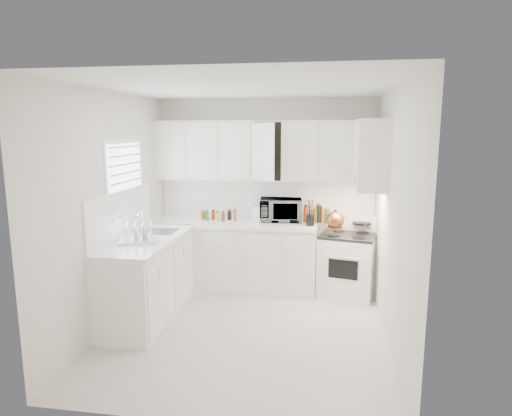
% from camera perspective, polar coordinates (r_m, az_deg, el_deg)
% --- Properties ---
extents(floor, '(3.20, 3.20, 0.00)m').
position_cam_1_polar(floor, '(5.06, -1.27, -15.51)').
color(floor, beige).
rests_on(floor, ground).
extents(ceiling, '(3.20, 3.20, 0.00)m').
position_cam_1_polar(ceiling, '(4.58, -1.40, 15.30)').
color(ceiling, white).
rests_on(ceiling, ground).
extents(wall_back, '(3.00, 0.00, 3.00)m').
position_cam_1_polar(wall_back, '(6.20, 1.28, 1.89)').
color(wall_back, silver).
rests_on(wall_back, ground).
extents(wall_front, '(3.00, 0.00, 3.00)m').
position_cam_1_polar(wall_front, '(3.13, -6.56, -6.41)').
color(wall_front, silver).
rests_on(wall_front, ground).
extents(wall_left, '(0.00, 3.20, 3.20)m').
position_cam_1_polar(wall_left, '(5.12, -18.08, -0.35)').
color(wall_left, silver).
rests_on(wall_left, ground).
extents(wall_right, '(0.00, 3.20, 3.20)m').
position_cam_1_polar(wall_right, '(4.62, 17.29, -1.39)').
color(wall_right, silver).
rests_on(wall_right, ground).
extents(window_blinds, '(0.06, 0.96, 1.06)m').
position_cam_1_polar(window_blinds, '(5.39, -16.36, 2.92)').
color(window_blinds, white).
rests_on(window_blinds, wall_left).
extents(lower_cabinets_back, '(2.22, 0.60, 0.90)m').
position_cam_1_polar(lower_cabinets_back, '(6.16, -2.74, -6.28)').
color(lower_cabinets_back, silver).
rests_on(lower_cabinets_back, floor).
extents(lower_cabinets_left, '(0.60, 1.60, 0.90)m').
position_cam_1_polar(lower_cabinets_left, '(5.39, -13.73, -8.99)').
color(lower_cabinets_left, silver).
rests_on(lower_cabinets_left, floor).
extents(countertop_back, '(2.24, 0.64, 0.05)m').
position_cam_1_polar(countertop_back, '(6.03, -2.80, -1.97)').
color(countertop_back, white).
rests_on(countertop_back, lower_cabinets_back).
extents(countertop_left, '(0.64, 1.62, 0.05)m').
position_cam_1_polar(countertop_left, '(5.25, -13.85, -4.09)').
color(countertop_left, white).
rests_on(countertop_left, lower_cabinets_left).
extents(backsplash_back, '(2.98, 0.02, 0.55)m').
position_cam_1_polar(backsplash_back, '(6.20, 1.27, 1.20)').
color(backsplash_back, white).
rests_on(backsplash_back, wall_back).
extents(backsplash_left, '(0.02, 1.60, 0.55)m').
position_cam_1_polar(backsplash_left, '(5.31, -16.97, -0.77)').
color(backsplash_left, white).
rests_on(backsplash_left, wall_left).
extents(upper_cabinets_back, '(3.00, 0.33, 0.80)m').
position_cam_1_polar(upper_cabinets_back, '(6.02, 1.08, 3.56)').
color(upper_cabinets_back, silver).
rests_on(upper_cabinets_back, wall_back).
extents(upper_cabinets_right, '(0.33, 0.90, 0.80)m').
position_cam_1_polar(upper_cabinets_right, '(5.38, 14.42, 2.46)').
color(upper_cabinets_right, silver).
rests_on(upper_cabinets_right, wall_right).
extents(sink, '(0.42, 0.38, 0.30)m').
position_cam_1_polar(sink, '(5.53, -12.52, -1.77)').
color(sink, gray).
rests_on(sink, countertop_left).
extents(stove, '(0.80, 0.71, 1.06)m').
position_cam_1_polar(stove, '(5.98, 11.70, -6.16)').
color(stove, white).
rests_on(stove, floor).
extents(tea_kettle, '(0.30, 0.26, 0.26)m').
position_cam_1_polar(tea_kettle, '(5.69, 10.16, -1.36)').
color(tea_kettle, '#9D562A').
rests_on(tea_kettle, stove).
extents(frying_pan, '(0.32, 0.45, 0.04)m').
position_cam_1_polar(frying_pan, '(6.04, 13.48, -1.84)').
color(frying_pan, black).
rests_on(frying_pan, stove).
extents(microwave, '(0.59, 0.37, 0.38)m').
position_cam_1_polar(microwave, '(6.04, 3.20, 0.11)').
color(microwave, gray).
rests_on(microwave, countertop_back).
extents(rice_cooker, '(0.26, 0.26, 0.24)m').
position_cam_1_polar(rice_cooker, '(6.07, 0.60, -0.46)').
color(rice_cooker, white).
rests_on(rice_cooker, countertop_back).
extents(paper_towel, '(0.12, 0.12, 0.27)m').
position_cam_1_polar(paper_towel, '(6.13, 1.27, -0.23)').
color(paper_towel, white).
rests_on(paper_towel, countertop_back).
extents(utensil_crock, '(0.13, 0.13, 0.35)m').
position_cam_1_polar(utensil_crock, '(5.77, 7.02, -0.58)').
color(utensil_crock, black).
rests_on(utensil_crock, countertop_back).
extents(dish_rack, '(0.51, 0.45, 0.24)m').
position_cam_1_polar(dish_rack, '(5.08, -14.97, -2.94)').
color(dish_rack, white).
rests_on(dish_rack, countertop_left).
extents(spice_left_0, '(0.06, 0.06, 0.13)m').
position_cam_1_polar(spice_left_0, '(6.25, -6.70, -0.77)').
color(spice_left_0, '#995029').
rests_on(spice_left_0, countertop_back).
extents(spice_left_1, '(0.06, 0.06, 0.13)m').
position_cam_1_polar(spice_left_1, '(6.14, -6.25, -0.95)').
color(spice_left_1, '#2C6C24').
rests_on(spice_left_1, countertop_back).
extents(spice_left_2, '(0.06, 0.06, 0.13)m').
position_cam_1_polar(spice_left_2, '(6.21, -5.37, -0.81)').
color(spice_left_2, '#AE3017').
rests_on(spice_left_2, countertop_back).
extents(spice_left_3, '(0.06, 0.06, 0.13)m').
position_cam_1_polar(spice_left_3, '(6.10, -4.89, -0.99)').
color(spice_left_3, yellow).
rests_on(spice_left_3, countertop_back).
extents(spice_left_4, '(0.06, 0.06, 0.13)m').
position_cam_1_polar(spice_left_4, '(6.17, -4.02, -0.85)').
color(spice_left_4, brown).
rests_on(spice_left_4, countertop_back).
extents(spice_left_5, '(0.06, 0.06, 0.13)m').
position_cam_1_polar(spice_left_5, '(6.07, -3.51, -1.03)').
color(spice_left_5, black).
rests_on(spice_left_5, countertop_back).
extents(spice_left_6, '(0.06, 0.06, 0.13)m').
position_cam_1_polar(spice_left_6, '(6.14, -2.65, -0.89)').
color(spice_left_6, '#995029').
rests_on(spice_left_6, countertop_back).
extents(sauce_right_0, '(0.06, 0.06, 0.19)m').
position_cam_1_polar(sauce_right_0, '(6.06, 6.54, -0.81)').
color(sauce_right_0, '#AE3017').
rests_on(sauce_right_0, countertop_back).
extents(sauce_right_1, '(0.06, 0.06, 0.19)m').
position_cam_1_polar(sauce_right_1, '(6.00, 7.04, -0.93)').
color(sauce_right_1, yellow).
rests_on(sauce_right_1, countertop_back).
extents(sauce_right_2, '(0.06, 0.06, 0.19)m').
position_cam_1_polar(sauce_right_2, '(6.06, 7.58, -0.84)').
color(sauce_right_2, brown).
rests_on(sauce_right_2, countertop_back).
extents(sauce_right_3, '(0.06, 0.06, 0.19)m').
position_cam_1_polar(sauce_right_3, '(6.00, 8.09, -0.96)').
color(sauce_right_3, black).
rests_on(sauce_right_3, countertop_back).
extents(sauce_right_4, '(0.06, 0.06, 0.19)m').
position_cam_1_polar(sauce_right_4, '(6.05, 8.62, -0.87)').
color(sauce_right_4, '#995029').
rests_on(sauce_right_4, countertop_back).
extents(sauce_right_5, '(0.06, 0.06, 0.19)m').
position_cam_1_polar(sauce_right_5, '(6.00, 9.14, -0.99)').
color(sauce_right_5, '#2C6C24').
rests_on(sauce_right_5, countertop_back).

